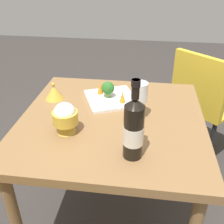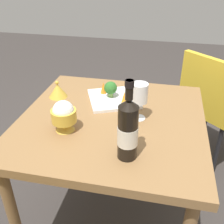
{
  "view_description": "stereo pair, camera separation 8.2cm",
  "coord_description": "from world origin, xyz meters",
  "px_view_note": "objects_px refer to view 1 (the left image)",
  "views": [
    {
      "loc": [
        0.14,
        -1.07,
        1.39
      ],
      "look_at": [
        0.0,
        0.0,
        0.75
      ],
      "focal_mm": 42.7,
      "sensor_mm": 36.0,
      "label": 1
    },
    {
      "loc": [
        0.23,
        -1.06,
        1.39
      ],
      "look_at": [
        0.0,
        0.0,
        0.75
      ],
      "focal_mm": 42.7,
      "sensor_mm": 36.0,
      "label": 2
    }
  ],
  "objects_px": {
    "carrot_garnish_left": "(100,88)",
    "rice_bowl": "(65,117)",
    "chair_by_wall": "(202,97)",
    "carrot_garnish_right": "(122,97)",
    "broccoli_floret": "(108,88)",
    "wine_glass": "(139,93)",
    "rice_bowl_lid": "(54,92)",
    "serving_plate": "(111,99)",
    "wine_bottle": "(134,129)"
  },
  "relations": [
    {
      "from": "carrot_garnish_right",
      "to": "wine_glass",
      "type": "bearing_deg",
      "value": -52.24
    },
    {
      "from": "wine_glass",
      "to": "serving_plate",
      "type": "xyz_separation_m",
      "value": [
        -0.15,
        0.16,
        -0.12
      ]
    },
    {
      "from": "serving_plate",
      "to": "carrot_garnish_right",
      "type": "distance_m",
      "value": 0.09
    },
    {
      "from": "carrot_garnish_right",
      "to": "chair_by_wall",
      "type": "bearing_deg",
      "value": 45.95
    },
    {
      "from": "chair_by_wall",
      "to": "rice_bowl_lid",
      "type": "height_order",
      "value": "chair_by_wall"
    },
    {
      "from": "broccoli_floret",
      "to": "carrot_garnish_left",
      "type": "bearing_deg",
      "value": 143.52
    },
    {
      "from": "carrot_garnish_right",
      "to": "broccoli_floret",
      "type": "bearing_deg",
      "value": 148.88
    },
    {
      "from": "broccoli_floret",
      "to": "carrot_garnish_right",
      "type": "distance_m",
      "value": 0.1
    },
    {
      "from": "carrot_garnish_left",
      "to": "wine_bottle",
      "type": "bearing_deg",
      "value": -66.56
    },
    {
      "from": "chair_by_wall",
      "to": "wine_glass",
      "type": "xyz_separation_m",
      "value": [
        -0.43,
        -0.64,
        0.32
      ]
    },
    {
      "from": "broccoli_floret",
      "to": "carrot_garnish_right",
      "type": "xyz_separation_m",
      "value": [
        0.08,
        -0.05,
        -0.02
      ]
    },
    {
      "from": "rice_bowl",
      "to": "serving_plate",
      "type": "distance_m",
      "value": 0.36
    },
    {
      "from": "chair_by_wall",
      "to": "carrot_garnish_right",
      "type": "xyz_separation_m",
      "value": [
        -0.51,
        -0.53,
        0.24
      ]
    },
    {
      "from": "chair_by_wall",
      "to": "broccoli_floret",
      "type": "bearing_deg",
      "value": -99.1
    },
    {
      "from": "chair_by_wall",
      "to": "carrot_garnish_right",
      "type": "relative_size",
      "value": 14.19
    },
    {
      "from": "wine_bottle",
      "to": "rice_bowl_lid",
      "type": "height_order",
      "value": "wine_bottle"
    },
    {
      "from": "rice_bowl_lid",
      "to": "serving_plate",
      "type": "relative_size",
      "value": 0.3
    },
    {
      "from": "carrot_garnish_left",
      "to": "rice_bowl",
      "type": "bearing_deg",
      "value": -103.76
    },
    {
      "from": "carrot_garnish_left",
      "to": "chair_by_wall",
      "type": "bearing_deg",
      "value": 34.7
    },
    {
      "from": "rice_bowl",
      "to": "serving_plate",
      "type": "xyz_separation_m",
      "value": [
        0.15,
        0.32,
        -0.07
      ]
    },
    {
      "from": "chair_by_wall",
      "to": "broccoli_floret",
      "type": "distance_m",
      "value": 0.81
    },
    {
      "from": "rice_bowl",
      "to": "rice_bowl_lid",
      "type": "xyz_separation_m",
      "value": [
        -0.15,
        0.3,
        -0.04
      ]
    },
    {
      "from": "chair_by_wall",
      "to": "carrot_garnish_left",
      "type": "distance_m",
      "value": 0.82
    },
    {
      "from": "chair_by_wall",
      "to": "carrot_garnish_right",
      "type": "distance_m",
      "value": 0.78
    },
    {
      "from": "wine_glass",
      "to": "wine_bottle",
      "type": "bearing_deg",
      "value": -91.53
    },
    {
      "from": "wine_glass",
      "to": "rice_bowl",
      "type": "bearing_deg",
      "value": -151.9
    },
    {
      "from": "wine_glass",
      "to": "rice_bowl_lid",
      "type": "xyz_separation_m",
      "value": [
        -0.46,
        0.13,
        -0.09
      ]
    },
    {
      "from": "carrot_garnish_left",
      "to": "serving_plate",
      "type": "bearing_deg",
      "value": -31.61
    },
    {
      "from": "wine_bottle",
      "to": "broccoli_floret",
      "type": "distance_m",
      "value": 0.48
    },
    {
      "from": "wine_glass",
      "to": "broccoli_floret",
      "type": "bearing_deg",
      "value": 136.26
    },
    {
      "from": "wine_glass",
      "to": "carrot_garnish_right",
      "type": "distance_m",
      "value": 0.16
    },
    {
      "from": "rice_bowl",
      "to": "serving_plate",
      "type": "height_order",
      "value": "rice_bowl"
    },
    {
      "from": "chair_by_wall",
      "to": "wine_bottle",
      "type": "xyz_separation_m",
      "value": [
        -0.43,
        -0.93,
        0.32
      ]
    },
    {
      "from": "wine_glass",
      "to": "rice_bowl",
      "type": "xyz_separation_m",
      "value": [
        -0.3,
        -0.16,
        -0.05
      ]
    },
    {
      "from": "carrot_garnish_left",
      "to": "carrot_garnish_right",
      "type": "height_order",
      "value": "carrot_garnish_left"
    },
    {
      "from": "wine_bottle",
      "to": "broccoli_floret",
      "type": "height_order",
      "value": "wine_bottle"
    },
    {
      "from": "wine_bottle",
      "to": "rice_bowl_lid",
      "type": "relative_size",
      "value": 3.18
    },
    {
      "from": "wine_bottle",
      "to": "serving_plate",
      "type": "relative_size",
      "value": 0.97
    },
    {
      "from": "rice_bowl_lid",
      "to": "carrot_garnish_right",
      "type": "bearing_deg",
      "value": -3.43
    },
    {
      "from": "serving_plate",
      "to": "rice_bowl_lid",
      "type": "bearing_deg",
      "value": -175.71
    },
    {
      "from": "chair_by_wall",
      "to": "rice_bowl_lid",
      "type": "distance_m",
      "value": 1.04
    },
    {
      "from": "wine_glass",
      "to": "serving_plate",
      "type": "relative_size",
      "value": 0.55
    },
    {
      "from": "wine_bottle",
      "to": "wine_glass",
      "type": "height_order",
      "value": "wine_bottle"
    },
    {
      "from": "serving_plate",
      "to": "carrot_garnish_right",
      "type": "xyz_separation_m",
      "value": [
        0.07,
        -0.04,
        0.04
      ]
    },
    {
      "from": "rice_bowl",
      "to": "broccoli_floret",
      "type": "height_order",
      "value": "rice_bowl"
    },
    {
      "from": "chair_by_wall",
      "to": "broccoli_floret",
      "type": "xyz_separation_m",
      "value": [
        -0.6,
        -0.48,
        0.26
      ]
    },
    {
      "from": "rice_bowl",
      "to": "carrot_garnish_left",
      "type": "bearing_deg",
      "value": 76.24
    },
    {
      "from": "serving_plate",
      "to": "wine_bottle",
      "type": "bearing_deg",
      "value": -71.95
    },
    {
      "from": "rice_bowl_lid",
      "to": "serving_plate",
      "type": "bearing_deg",
      "value": 4.29
    },
    {
      "from": "rice_bowl_lid",
      "to": "carrot_garnish_right",
      "type": "xyz_separation_m",
      "value": [
        0.37,
        -0.02,
        0.01
      ]
    }
  ]
}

